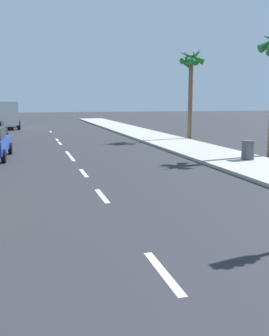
{
  "coord_description": "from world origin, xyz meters",
  "views": [
    {
      "loc": [
        -2.15,
        1.46,
        2.92
      ],
      "look_at": [
        0.63,
        11.57,
        1.1
      ],
      "focal_mm": 41.82,
      "sensor_mm": 36.0,
      "label": 1
    }
  ],
  "objects": [
    {
      "name": "ground_plane",
      "position": [
        0.0,
        20.0,
        0.0
      ],
      "size": [
        160.0,
        160.0,
        0.0
      ],
      "primitive_type": "plane",
      "color": "#2D2D33"
    },
    {
      "name": "sidewalk_strip",
      "position": [
        7.45,
        22.0,
        0.07
      ],
      "size": [
        3.6,
        80.0,
        0.14
      ],
      "primitive_type": "cube",
      "color": "#B2ADA3",
      "rests_on": "ground"
    },
    {
      "name": "lane_stripe_2",
      "position": [
        0.0,
        7.42,
        0.0
      ],
      "size": [
        0.16,
        1.8,
        0.01
      ],
      "primitive_type": "cube",
      "color": "white",
      "rests_on": "ground"
    },
    {
      "name": "lane_stripe_3",
      "position": [
        0.0,
        13.07,
        0.0
      ],
      "size": [
        0.16,
        1.8,
        0.01
      ],
      "primitive_type": "cube",
      "color": "white",
      "rests_on": "ground"
    },
    {
      "name": "lane_stripe_4",
      "position": [
        0.0,
        17.06,
        0.0
      ],
      "size": [
        0.16,
        1.8,
        0.01
      ],
      "primitive_type": "cube",
      "color": "white",
      "rests_on": "ground"
    },
    {
      "name": "lane_stripe_5",
      "position": [
        0.0,
        21.2,
        0.0
      ],
      "size": [
        0.16,
        1.8,
        0.01
      ],
      "primitive_type": "cube",
      "color": "white",
      "rests_on": "ground"
    },
    {
      "name": "lane_stripe_6",
      "position": [
        0.0,
        23.19,
        0.0
      ],
      "size": [
        0.16,
        1.8,
        0.01
      ],
      "primitive_type": "cube",
      "color": "white",
      "rests_on": "ground"
    },
    {
      "name": "lane_stripe_7",
      "position": [
        0.0,
        28.56,
        0.0
      ],
      "size": [
        0.16,
        1.8,
        0.01
      ],
      "primitive_type": "cube",
      "color": "white",
      "rests_on": "ground"
    },
    {
      "name": "lane_stripe_8",
      "position": [
        0.0,
        30.98,
        0.0
      ],
      "size": [
        0.16,
        1.8,
        0.01
      ],
      "primitive_type": "cube",
      "color": "white",
      "rests_on": "ground"
    },
    {
      "name": "lane_stripe_9",
      "position": [
        0.0,
        38.89,
        0.0
      ],
      "size": [
        0.16,
        1.8,
        0.01
      ],
      "primitive_type": "cube",
      "color": "white",
      "rests_on": "ground"
    },
    {
      "name": "delivery_truck",
      "position": [
        -4.18,
        44.01,
        1.5
      ],
      "size": [
        2.89,
        6.34,
        2.8
      ],
      "rotation": [
        0.0,
        0.0,
        0.04
      ],
      "color": "maroon",
      "rests_on": "ground"
    },
    {
      "name": "palm_tree_far",
      "position": [
        9.49,
        28.36,
        5.29
      ],
      "size": [
        1.91,
        1.92,
        6.67
      ],
      "color": "brown",
      "rests_on": "ground"
    },
    {
      "name": "trash_bin_far",
      "position": [
        7.91,
        17.73,
        0.59
      ],
      "size": [
        0.6,
        0.6,
        0.91
      ],
      "primitive_type": "cylinder",
      "color": "#47474C",
      "rests_on": "sidewalk_strip"
    }
  ]
}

